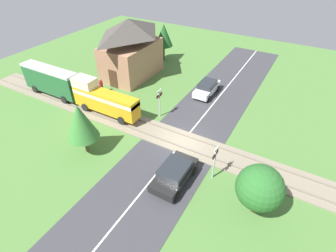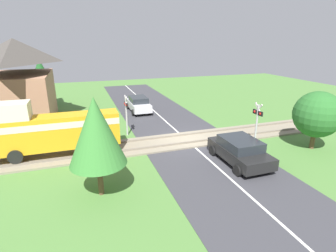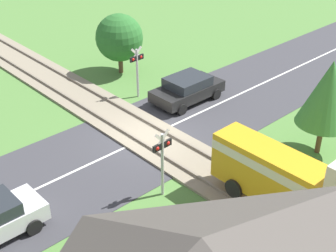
% 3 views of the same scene
% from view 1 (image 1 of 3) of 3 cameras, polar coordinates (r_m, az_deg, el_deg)
% --- Properties ---
extents(ground_plane, '(60.00, 60.00, 0.00)m').
position_cam_1_polar(ground_plane, '(22.16, 3.12, -3.55)').
color(ground_plane, '#4C7A38').
extents(road_surface, '(48.00, 6.40, 0.02)m').
position_cam_1_polar(road_surface, '(22.16, 3.12, -3.53)').
color(road_surface, '#38383D').
rests_on(road_surface, ground_plane).
extents(track_bed, '(2.80, 48.00, 0.24)m').
position_cam_1_polar(track_bed, '(22.12, 3.12, -3.42)').
color(track_bed, gray).
rests_on(track_bed, ground_plane).
extents(train, '(1.58, 14.15, 3.18)m').
position_cam_1_polar(train, '(27.50, -19.54, 7.63)').
color(train, gold).
rests_on(train, track_bed).
extents(car_near_crossing, '(4.04, 2.06, 1.41)m').
position_cam_1_polar(car_near_crossing, '(18.57, 1.42, -10.24)').
color(car_near_crossing, black).
rests_on(car_near_crossing, ground_plane).
extents(car_far_side, '(4.01, 1.81, 1.45)m').
position_cam_1_polar(car_far_side, '(28.74, 8.47, 8.24)').
color(car_far_side, silver).
rests_on(car_far_side, ground_plane).
extents(crossing_signal_west_approach, '(0.90, 0.18, 2.89)m').
position_cam_1_polar(crossing_signal_west_approach, '(18.26, 10.16, -6.99)').
color(crossing_signal_west_approach, '#B7B7B7').
rests_on(crossing_signal_west_approach, ground_plane).
extents(crossing_signal_east_approach, '(0.90, 0.18, 2.89)m').
position_cam_1_polar(crossing_signal_east_approach, '(24.23, -1.88, 5.84)').
color(crossing_signal_east_approach, '#B7B7B7').
rests_on(crossing_signal_east_approach, ground_plane).
extents(station_building, '(7.69, 4.91, 6.70)m').
position_cam_1_polar(station_building, '(31.86, -8.14, 16.23)').
color(station_building, '#AD7A5B').
rests_on(station_building, ground_plane).
extents(pedestrian_by_station, '(0.40, 0.40, 1.61)m').
position_cam_1_polar(pedestrian_by_station, '(29.67, -14.32, 8.36)').
color(pedestrian_by_station, '#B2282D').
rests_on(pedestrian_by_station, ground_plane).
extents(tree_by_station, '(2.34, 2.34, 4.80)m').
position_cam_1_polar(tree_by_station, '(36.10, -0.92, 19.18)').
color(tree_by_station, brown).
rests_on(tree_by_station, ground_plane).
extents(tree_roadside_hedge, '(2.43, 2.43, 4.43)m').
position_cam_1_polar(tree_roadside_hedge, '(20.50, -18.55, 0.93)').
color(tree_roadside_hedge, brown).
rests_on(tree_roadside_hedge, ground_plane).
extents(tree_beyond_track, '(2.84, 2.84, 3.65)m').
position_cam_1_polar(tree_beyond_track, '(16.68, 19.33, -12.58)').
color(tree_beyond_track, brown).
rests_on(tree_beyond_track, ground_plane).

